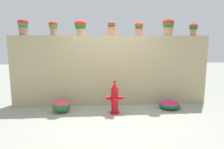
{
  "coord_description": "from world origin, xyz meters",
  "views": [
    {
      "loc": [
        -0.45,
        -4.53,
        1.75
      ],
      "look_at": [
        0.0,
        0.91,
        0.87
      ],
      "focal_mm": 32.37,
      "sensor_mm": 36.0,
      "label": 1
    }
  ],
  "objects_px": {
    "potted_plant_0": "(23,26)",
    "potted_plant_6": "(193,28)",
    "potted_plant_1": "(53,26)",
    "potted_plant_4": "(139,28)",
    "flower_bush_left": "(61,106)",
    "fire_hydrant": "(115,99)",
    "flower_bush_right": "(170,105)",
    "potted_plant_2": "(80,26)",
    "potted_plant_5": "(168,25)",
    "potted_plant_3": "(112,27)"
  },
  "relations": [
    {
      "from": "fire_hydrant",
      "to": "potted_plant_0",
      "type": "bearing_deg",
      "value": 159.56
    },
    {
      "from": "potted_plant_2",
      "to": "fire_hydrant",
      "type": "height_order",
      "value": "potted_plant_2"
    },
    {
      "from": "potted_plant_1",
      "to": "potted_plant_3",
      "type": "height_order",
      "value": "potted_plant_3"
    },
    {
      "from": "potted_plant_5",
      "to": "flower_bush_left",
      "type": "bearing_deg",
      "value": -168.02
    },
    {
      "from": "potted_plant_4",
      "to": "flower_bush_left",
      "type": "height_order",
      "value": "potted_plant_4"
    },
    {
      "from": "potted_plant_0",
      "to": "potted_plant_5",
      "type": "distance_m",
      "value": 3.94
    },
    {
      "from": "potted_plant_1",
      "to": "flower_bush_right",
      "type": "xyz_separation_m",
      "value": [
        3.07,
        -0.65,
        -2.06
      ]
    },
    {
      "from": "potted_plant_1",
      "to": "potted_plant_5",
      "type": "height_order",
      "value": "potted_plant_5"
    },
    {
      "from": "potted_plant_1",
      "to": "potted_plant_2",
      "type": "relative_size",
      "value": 0.9
    },
    {
      "from": "potted_plant_6",
      "to": "potted_plant_1",
      "type": "bearing_deg",
      "value": 179.94
    },
    {
      "from": "potted_plant_1",
      "to": "potted_plant_3",
      "type": "bearing_deg",
      "value": -0.11
    },
    {
      "from": "potted_plant_2",
      "to": "potted_plant_4",
      "type": "relative_size",
      "value": 1.11
    },
    {
      "from": "potted_plant_5",
      "to": "potted_plant_1",
      "type": "bearing_deg",
      "value": 178.81
    },
    {
      "from": "potted_plant_1",
      "to": "fire_hydrant",
      "type": "distance_m",
      "value": 2.55
    },
    {
      "from": "fire_hydrant",
      "to": "flower_bush_left",
      "type": "distance_m",
      "value": 1.37
    },
    {
      "from": "potted_plant_3",
      "to": "potted_plant_2",
      "type": "bearing_deg",
      "value": -176.31
    },
    {
      "from": "potted_plant_3",
      "to": "flower_bush_left",
      "type": "distance_m",
      "value": 2.49
    },
    {
      "from": "potted_plant_3",
      "to": "flower_bush_right",
      "type": "relative_size",
      "value": 0.72
    },
    {
      "from": "potted_plant_0",
      "to": "potted_plant_1",
      "type": "distance_m",
      "value": 0.78
    },
    {
      "from": "fire_hydrant",
      "to": "potted_plant_4",
      "type": "bearing_deg",
      "value": 49.46
    },
    {
      "from": "flower_bush_right",
      "to": "fire_hydrant",
      "type": "bearing_deg",
      "value": -170.77
    },
    {
      "from": "potted_plant_3",
      "to": "flower_bush_right",
      "type": "distance_m",
      "value": 2.62
    },
    {
      "from": "potted_plant_2",
      "to": "potted_plant_5",
      "type": "distance_m",
      "value": 2.43
    },
    {
      "from": "potted_plant_1",
      "to": "potted_plant_5",
      "type": "bearing_deg",
      "value": -1.19
    },
    {
      "from": "potted_plant_0",
      "to": "potted_plant_5",
      "type": "bearing_deg",
      "value": -0.68
    },
    {
      "from": "flower_bush_right",
      "to": "potted_plant_4",
      "type": "bearing_deg",
      "value": 138.21
    },
    {
      "from": "potted_plant_1",
      "to": "potted_plant_4",
      "type": "distance_m",
      "value": 2.34
    },
    {
      "from": "potted_plant_1",
      "to": "potted_plant_5",
      "type": "xyz_separation_m",
      "value": [
        3.16,
        -0.07,
        0.04
      ]
    },
    {
      "from": "potted_plant_4",
      "to": "flower_bush_right",
      "type": "xyz_separation_m",
      "value": [
        0.73,
        -0.65,
        -2.04
      ]
    },
    {
      "from": "potted_plant_0",
      "to": "flower_bush_left",
      "type": "height_order",
      "value": "potted_plant_0"
    },
    {
      "from": "potted_plant_1",
      "to": "fire_hydrant",
      "type": "relative_size",
      "value": 0.46
    },
    {
      "from": "potted_plant_6",
      "to": "potted_plant_0",
      "type": "bearing_deg",
      "value": -179.82
    },
    {
      "from": "potted_plant_2",
      "to": "potted_plant_6",
      "type": "xyz_separation_m",
      "value": [
        3.19,
        0.05,
        -0.04
      ]
    },
    {
      "from": "potted_plant_4",
      "to": "fire_hydrant",
      "type": "distance_m",
      "value": 2.13
    },
    {
      "from": "potted_plant_2",
      "to": "flower_bush_left",
      "type": "relative_size",
      "value": 0.94
    },
    {
      "from": "potted_plant_3",
      "to": "potted_plant_6",
      "type": "xyz_separation_m",
      "value": [
        2.34,
        -0.0,
        -0.01
      ]
    },
    {
      "from": "potted_plant_0",
      "to": "potted_plant_6",
      "type": "bearing_deg",
      "value": 0.18
    },
    {
      "from": "potted_plant_6",
      "to": "flower_bush_left",
      "type": "bearing_deg",
      "value": -169.52
    },
    {
      "from": "potted_plant_0",
      "to": "fire_hydrant",
      "type": "xyz_separation_m",
      "value": [
        2.36,
        -0.88,
        -1.81
      ]
    },
    {
      "from": "fire_hydrant",
      "to": "flower_bush_right",
      "type": "xyz_separation_m",
      "value": [
        1.49,
        0.24,
        -0.27
      ]
    },
    {
      "from": "potted_plant_0",
      "to": "potted_plant_6",
      "type": "xyz_separation_m",
      "value": [
        4.7,
        0.01,
        -0.04
      ]
    },
    {
      "from": "potted_plant_0",
      "to": "potted_plant_4",
      "type": "height_order",
      "value": "potted_plant_0"
    },
    {
      "from": "potted_plant_1",
      "to": "fire_hydrant",
      "type": "bearing_deg",
      "value": -29.61
    },
    {
      "from": "potted_plant_0",
      "to": "flower_bush_right",
      "type": "relative_size",
      "value": 0.78
    },
    {
      "from": "potted_plant_0",
      "to": "flower_bush_left",
      "type": "distance_m",
      "value": 2.36
    },
    {
      "from": "potted_plant_5",
      "to": "potted_plant_6",
      "type": "relative_size",
      "value": 1.31
    },
    {
      "from": "potted_plant_0",
      "to": "potted_plant_3",
      "type": "xyz_separation_m",
      "value": [
        2.35,
        0.02,
        -0.03
      ]
    },
    {
      "from": "potted_plant_6",
      "to": "flower_bush_left",
      "type": "xyz_separation_m",
      "value": [
        -3.67,
        -0.68,
        -1.98
      ]
    },
    {
      "from": "fire_hydrant",
      "to": "potted_plant_1",
      "type": "bearing_deg",
      "value": 150.39
    },
    {
      "from": "potted_plant_3",
      "to": "flower_bush_left",
      "type": "height_order",
      "value": "potted_plant_3"
    }
  ]
}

